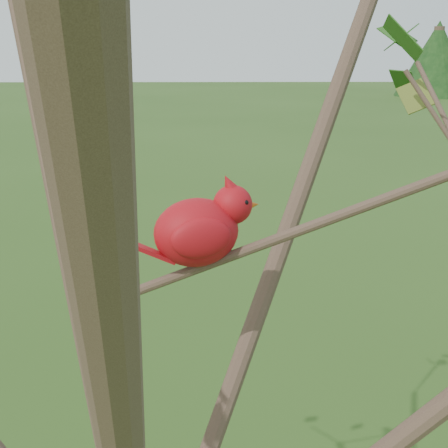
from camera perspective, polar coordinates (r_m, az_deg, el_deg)
name	(u,v)px	position (r m, az deg, el deg)	size (l,w,h in m)	color
crabapple_tree	(138,230)	(0.95, -7.89, -0.52)	(2.35, 2.05, 2.95)	#422E23
cardinal	(201,228)	(1.06, -2.13, -0.41)	(0.24, 0.15, 0.17)	red
distant_trees	(153,65)	(25.96, -6.50, 14.24)	(40.17, 11.62, 3.40)	#422E23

